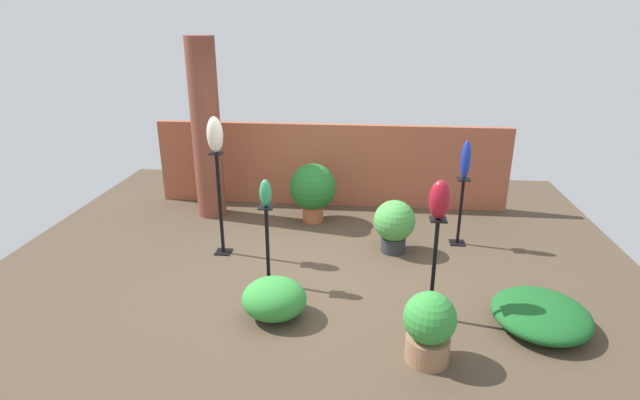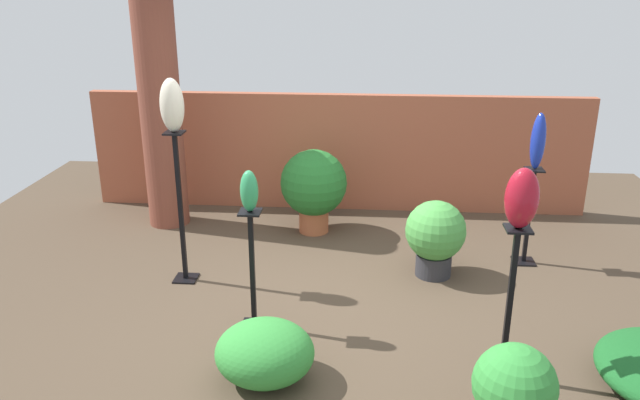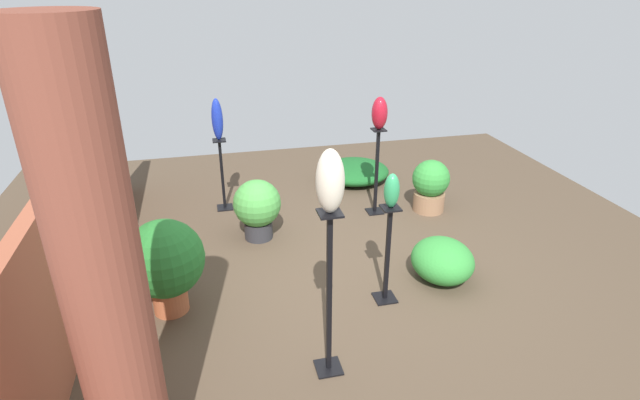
{
  "view_description": "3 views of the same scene",
  "coord_description": "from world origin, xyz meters",
  "px_view_note": "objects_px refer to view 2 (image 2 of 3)",
  "views": [
    {
      "loc": [
        0.61,
        -5.31,
        2.9
      ],
      "look_at": [
        0.04,
        0.35,
        0.81
      ],
      "focal_mm": 28.0,
      "sensor_mm": 36.0,
      "label": 1
    },
    {
      "loc": [
        0.35,
        -4.47,
        2.56
      ],
      "look_at": [
        -0.02,
        0.22,
        0.86
      ],
      "focal_mm": 35.0,
      "sensor_mm": 36.0,
      "label": 2
    },
    {
      "loc": [
        -4.11,
        1.18,
        2.81
      ],
      "look_at": [
        -0.07,
        0.21,
        0.89
      ],
      "focal_mm": 28.0,
      "sensor_mm": 36.0,
      "label": 3
    }
  ],
  "objects_px": {
    "art_vase_ruby": "(522,198)",
    "art_vase_ivory": "(172,105)",
    "pedestal_cobalt": "(528,221)",
    "pedestal_ruby": "(508,312)",
    "potted_plant_back_center": "(435,235)",
    "brick_pillar": "(160,102)",
    "pedestal_ivory": "(181,214)",
    "potted_plant_mid_left": "(513,398)",
    "potted_plant_mid_right": "(314,185)",
    "pedestal_jade": "(253,276)",
    "art_vase_jade": "(249,191)",
    "art_vase_cobalt": "(538,141)"
  },
  "relations": [
    {
      "from": "art_vase_ruby",
      "to": "art_vase_ivory",
      "type": "xyz_separation_m",
      "value": [
        -2.53,
        1.25,
        0.28
      ]
    },
    {
      "from": "pedestal_cobalt",
      "to": "pedestal_ruby",
      "type": "xyz_separation_m",
      "value": [
        -0.56,
        -1.85,
        0.08
      ]
    },
    {
      "from": "pedestal_cobalt",
      "to": "potted_plant_back_center",
      "type": "height_order",
      "value": "pedestal_cobalt"
    },
    {
      "from": "art_vase_ivory",
      "to": "brick_pillar",
      "type": "bearing_deg",
      "value": 112.75
    },
    {
      "from": "brick_pillar",
      "to": "pedestal_ivory",
      "type": "xyz_separation_m",
      "value": [
        0.56,
        -1.33,
        -0.71
      ]
    },
    {
      "from": "art_vase_ruby",
      "to": "potted_plant_mid_left",
      "type": "height_order",
      "value": "art_vase_ruby"
    },
    {
      "from": "brick_pillar",
      "to": "potted_plant_mid_right",
      "type": "distance_m",
      "value": 1.8
    },
    {
      "from": "pedestal_jade",
      "to": "pedestal_ruby",
      "type": "distance_m",
      "value": 1.85
    },
    {
      "from": "pedestal_ivory",
      "to": "potted_plant_back_center",
      "type": "relative_size",
      "value": 1.92
    },
    {
      "from": "art_vase_jade",
      "to": "potted_plant_mid_left",
      "type": "distance_m",
      "value": 2.2
    },
    {
      "from": "brick_pillar",
      "to": "art_vase_ruby",
      "type": "relative_size",
      "value": 6.9
    },
    {
      "from": "art_vase_ruby",
      "to": "pedestal_ivory",
      "type": "bearing_deg",
      "value": 153.67
    },
    {
      "from": "brick_pillar",
      "to": "pedestal_ruby",
      "type": "height_order",
      "value": "brick_pillar"
    },
    {
      "from": "art_vase_cobalt",
      "to": "art_vase_ivory",
      "type": "height_order",
      "value": "art_vase_ivory"
    },
    {
      "from": "pedestal_ruby",
      "to": "potted_plant_mid_right",
      "type": "bearing_deg",
      "value": 121.23
    },
    {
      "from": "pedestal_ruby",
      "to": "potted_plant_back_center",
      "type": "relative_size",
      "value": 1.56
    },
    {
      "from": "art_vase_cobalt",
      "to": "potted_plant_mid_left",
      "type": "bearing_deg",
      "value": -104.58
    },
    {
      "from": "pedestal_jade",
      "to": "art_vase_ivory",
      "type": "xyz_separation_m",
      "value": [
        -0.75,
        0.74,
        1.14
      ]
    },
    {
      "from": "pedestal_cobalt",
      "to": "pedestal_ivory",
      "type": "height_order",
      "value": "pedestal_ivory"
    },
    {
      "from": "pedestal_ivory",
      "to": "potted_plant_back_center",
      "type": "bearing_deg",
      "value": 6.84
    },
    {
      "from": "art_vase_cobalt",
      "to": "potted_plant_mid_left",
      "type": "height_order",
      "value": "art_vase_cobalt"
    },
    {
      "from": "pedestal_cobalt",
      "to": "potted_plant_back_center",
      "type": "bearing_deg",
      "value": -159.35
    },
    {
      "from": "pedestal_ivory",
      "to": "art_vase_ruby",
      "type": "xyz_separation_m",
      "value": [
        2.53,
        -1.25,
        0.66
      ]
    },
    {
      "from": "brick_pillar",
      "to": "potted_plant_mid_right",
      "type": "height_order",
      "value": "brick_pillar"
    },
    {
      "from": "pedestal_cobalt",
      "to": "art_vase_ruby",
      "type": "bearing_deg",
      "value": -106.86
    },
    {
      "from": "potted_plant_mid_left",
      "to": "pedestal_jade",
      "type": "bearing_deg",
      "value": 144.31
    },
    {
      "from": "pedestal_jade",
      "to": "pedestal_ivory",
      "type": "height_order",
      "value": "pedestal_ivory"
    },
    {
      "from": "pedestal_jade",
      "to": "potted_plant_mid_left",
      "type": "bearing_deg",
      "value": -35.69
    },
    {
      "from": "pedestal_ruby",
      "to": "brick_pillar",
      "type": "bearing_deg",
      "value": 140.1
    },
    {
      "from": "art_vase_ivory",
      "to": "potted_plant_mid_left",
      "type": "bearing_deg",
      "value": -38.63
    },
    {
      "from": "art_vase_ivory",
      "to": "potted_plant_mid_left",
      "type": "height_order",
      "value": "art_vase_ivory"
    },
    {
      "from": "potted_plant_mid_right",
      "to": "brick_pillar",
      "type": "bearing_deg",
      "value": 175.39
    },
    {
      "from": "art_vase_ruby",
      "to": "potted_plant_mid_left",
      "type": "bearing_deg",
      "value": -98.23
    },
    {
      "from": "pedestal_jade",
      "to": "pedestal_ruby",
      "type": "relative_size",
      "value": 0.87
    },
    {
      "from": "pedestal_jade",
      "to": "art_vase_jade",
      "type": "relative_size",
      "value": 3.08
    },
    {
      "from": "pedestal_cobalt",
      "to": "art_vase_ruby",
      "type": "distance_m",
      "value": 2.12
    },
    {
      "from": "art_vase_ruby",
      "to": "art_vase_cobalt",
      "type": "bearing_deg",
      "value": 73.14
    },
    {
      "from": "art_vase_ruby",
      "to": "art_vase_ivory",
      "type": "bearing_deg",
      "value": 153.67
    },
    {
      "from": "pedestal_ivory",
      "to": "art_vase_ruby",
      "type": "relative_size",
      "value": 3.5
    },
    {
      "from": "art_vase_ruby",
      "to": "potted_plant_back_center",
      "type": "xyz_separation_m",
      "value": [
        -0.32,
        1.52,
        -0.89
      ]
    },
    {
      "from": "brick_pillar",
      "to": "pedestal_jade",
      "type": "bearing_deg",
      "value": -57.62
    },
    {
      "from": "potted_plant_mid_right",
      "to": "pedestal_ruby",
      "type": "bearing_deg",
      "value": -58.77
    },
    {
      "from": "art_vase_cobalt",
      "to": "potted_plant_mid_left",
      "type": "distance_m",
      "value": 2.75
    },
    {
      "from": "pedestal_ivory",
      "to": "art_vase_cobalt",
      "type": "relative_size",
      "value": 2.65
    },
    {
      "from": "art_vase_jade",
      "to": "pedestal_jade",
      "type": "bearing_deg",
      "value": 0.0
    },
    {
      "from": "art_vase_cobalt",
      "to": "art_vase_jade",
      "type": "distance_m",
      "value": 2.69
    },
    {
      "from": "pedestal_jade",
      "to": "potted_plant_mid_left",
      "type": "relative_size",
      "value": 1.42
    },
    {
      "from": "potted_plant_mid_left",
      "to": "potted_plant_mid_right",
      "type": "bearing_deg",
      "value": 113.82
    },
    {
      "from": "art_vase_jade",
      "to": "potted_plant_mid_right",
      "type": "relative_size",
      "value": 0.35
    },
    {
      "from": "potted_plant_back_center",
      "to": "pedestal_jade",
      "type": "bearing_deg",
      "value": -145.49
    }
  ]
}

